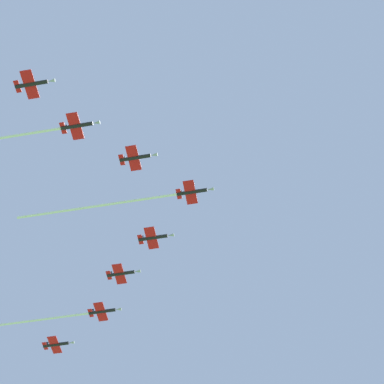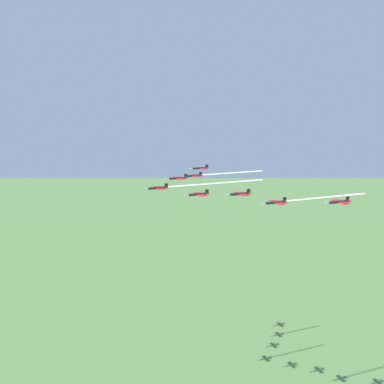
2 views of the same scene
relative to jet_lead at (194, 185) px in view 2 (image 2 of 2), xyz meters
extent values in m
cylinder|color=black|center=(-13.36, 9.00, 0.00)|extent=(7.49, 5.50, 1.02)
cone|color=#9EA3AD|center=(-17.59, 11.84, 0.00)|extent=(2.08, 1.84, 0.97)
cube|color=red|center=(-12.98, 8.74, -0.05)|extent=(6.60, 7.81, 0.17)
cube|color=red|center=(-10.33, 6.96, 0.00)|extent=(2.84, 3.34, 0.17)
cube|color=black|center=(-10.40, 7.00, 0.83)|extent=(1.31, 0.95, 1.67)
cylinder|color=white|center=(8.88, -5.98, 0.00)|extent=(37.97, 25.89, 0.71)
cylinder|color=black|center=(-9.19, -8.50, -1.24)|extent=(7.49, 5.50, 1.02)
cone|color=#9EA3AD|center=(-13.42, -5.65, -1.24)|extent=(2.08, 1.84, 0.97)
cube|color=red|center=(-8.81, -8.76, -1.29)|extent=(6.60, 7.81, 0.17)
cube|color=red|center=(-6.16, -10.54, -1.24)|extent=(2.84, 3.34, 0.17)
cube|color=black|center=(-6.22, -10.50, -0.41)|extent=(1.31, 0.95, 1.67)
cylinder|color=black|center=(4.41, 11.71, 1.24)|extent=(7.49, 5.50, 1.02)
cone|color=#9EA3AD|center=(0.19, 14.56, 1.24)|extent=(2.08, 1.84, 0.97)
cube|color=red|center=(4.80, 11.45, 1.19)|extent=(6.60, 7.81, 0.17)
cube|color=red|center=(7.44, 9.67, 1.24)|extent=(2.84, 3.34, 0.17)
cube|color=black|center=(7.38, 9.72, 2.07)|extent=(1.31, 0.95, 1.67)
cylinder|color=black|center=(-5.74, -25.50, 0.40)|extent=(7.49, 5.50, 1.02)
cone|color=#9EA3AD|center=(-9.97, -22.66, 0.40)|extent=(2.08, 1.84, 0.97)
cube|color=red|center=(-5.36, -25.76, 0.35)|extent=(6.60, 7.81, 0.17)
cube|color=red|center=(-2.72, -27.54, 0.40)|extent=(2.84, 3.34, 0.17)
cube|color=black|center=(-2.78, -27.50, 1.23)|extent=(1.31, 0.95, 1.67)
cylinder|color=black|center=(21.47, 14.92, -0.40)|extent=(7.49, 5.50, 1.02)
cone|color=#9EA3AD|center=(17.24, 17.77, -0.40)|extent=(2.08, 1.84, 0.97)
cube|color=red|center=(21.85, 14.66, -0.45)|extent=(6.60, 7.81, 0.17)
cube|color=red|center=(24.50, 12.88, -0.40)|extent=(2.84, 3.34, 0.17)
cube|color=black|center=(24.44, 12.92, 0.43)|extent=(1.31, 0.95, 1.67)
cylinder|color=white|center=(38.94, 3.15, -0.40)|extent=(28.43, 19.46, 0.71)
cylinder|color=black|center=(-5.47, -40.37, -1.06)|extent=(7.49, 5.50, 1.02)
cone|color=#9EA3AD|center=(-9.70, -37.53, -1.06)|extent=(2.08, 1.84, 0.97)
cube|color=red|center=(-5.08, -40.63, -1.11)|extent=(6.60, 7.81, 0.17)
cube|color=red|center=(-2.44, -42.41, -1.06)|extent=(2.84, 3.34, 0.17)
cube|color=black|center=(-2.50, -42.37, -0.23)|extent=(1.31, 0.95, 1.67)
cylinder|color=white|center=(13.35, -53.04, -1.06)|extent=(31.11, 21.27, 0.71)
cylinder|color=black|center=(35.35, 20.26, 1.05)|extent=(7.49, 5.50, 1.02)
cone|color=#9EA3AD|center=(31.12, 23.10, 1.05)|extent=(2.08, 1.84, 0.97)
cube|color=red|center=(35.73, 20.00, 1.01)|extent=(6.60, 7.81, 0.17)
cube|color=red|center=(38.38, 18.22, 1.05)|extent=(2.84, 3.34, 0.17)
cube|color=black|center=(38.32, 18.26, 1.89)|extent=(1.31, 0.95, 1.67)
cylinder|color=black|center=(3.06, -60.80, 0.22)|extent=(7.49, 5.50, 1.02)
cone|color=#9EA3AD|center=(-1.17, -57.95, 0.22)|extent=(2.08, 1.84, 0.97)
cube|color=red|center=(3.44, -61.06, 0.18)|extent=(6.60, 7.81, 0.17)
cube|color=red|center=(6.09, -62.84, 0.22)|extent=(2.84, 3.34, 0.17)
cube|color=black|center=(6.03, -62.80, 1.06)|extent=(1.31, 0.95, 1.67)
camera|label=1|loc=(19.64, 82.10, -137.95)|focal=54.94mm
camera|label=2|loc=(-153.59, -105.15, 36.44)|focal=41.49mm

